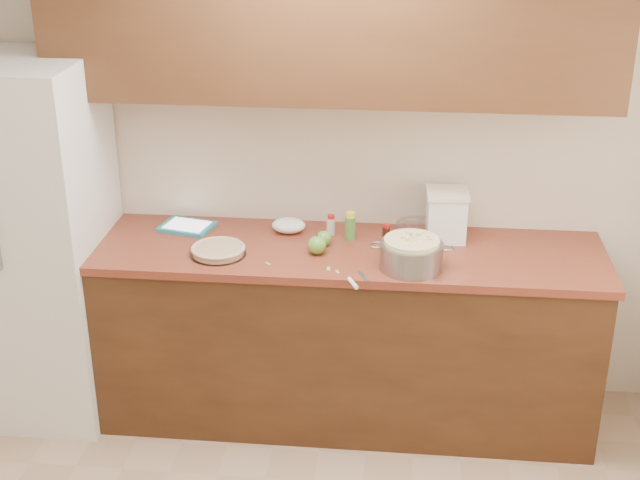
# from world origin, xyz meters

# --- Properties ---
(room_shell) EXTENTS (3.60, 3.60, 3.60)m
(room_shell) POSITION_xyz_m (0.00, 0.00, 1.30)
(room_shell) COLOR tan
(room_shell) RESTS_ON ground
(counter_run) EXTENTS (2.64, 0.68, 0.92)m
(counter_run) POSITION_xyz_m (0.00, 1.48, 0.46)
(counter_run) COLOR #462713
(counter_run) RESTS_ON ground
(upper_cabinets) EXTENTS (2.60, 0.34, 0.70)m
(upper_cabinets) POSITION_xyz_m (0.00, 1.63, 1.95)
(upper_cabinets) COLOR #4F2E18
(upper_cabinets) RESTS_ON room_shell
(fridge) EXTENTS (0.70, 0.70, 1.80)m
(fridge) POSITION_xyz_m (-1.44, 1.44, 0.90)
(fridge) COLOR silver
(fridge) RESTS_ON ground
(pie) EXTENTS (0.26, 0.26, 0.04)m
(pie) POSITION_xyz_m (-0.49, 1.34, 0.94)
(pie) COLOR silver
(pie) RESTS_ON counter_run
(colander) EXTENTS (0.38, 0.29, 0.14)m
(colander) POSITION_xyz_m (0.40, 1.29, 0.99)
(colander) COLOR gray
(colander) RESTS_ON counter_run
(flour_canister) EXTENTS (0.21, 0.21, 0.24)m
(flour_canister) POSITION_xyz_m (0.57, 1.64, 1.04)
(flour_canister) COLOR white
(flour_canister) RESTS_ON counter_run
(tablet) EXTENTS (0.29, 0.24, 0.02)m
(tablet) POSITION_xyz_m (-0.71, 1.64, 0.93)
(tablet) COLOR teal
(tablet) RESTS_ON counter_run
(paring_knife) EXTENTS (0.10, 0.19, 0.02)m
(paring_knife) POSITION_xyz_m (0.16, 1.10, 0.93)
(paring_knife) COLOR gray
(paring_knife) RESTS_ON counter_run
(lemon_bottle) EXTENTS (0.05, 0.05, 0.14)m
(lemon_bottle) POSITION_xyz_m (0.11, 1.58, 0.99)
(lemon_bottle) COLOR #4C8C38
(lemon_bottle) RESTS_ON counter_run
(cinnamon_shaker) EXTENTS (0.04, 0.04, 0.10)m
(cinnamon_shaker) POSITION_xyz_m (0.01, 1.64, 0.97)
(cinnamon_shaker) COLOR beige
(cinnamon_shaker) RESTS_ON counter_run
(vanilla_bottle) EXTENTS (0.04, 0.04, 0.10)m
(vanilla_bottle) POSITION_xyz_m (0.28, 1.55, 0.97)
(vanilla_bottle) COLOR black
(vanilla_bottle) RESTS_ON counter_run
(mixing_bowl) EXTENTS (0.21, 0.21, 0.08)m
(mixing_bowl) POSITION_xyz_m (0.43, 1.64, 0.96)
(mixing_bowl) COLOR silver
(mixing_bowl) RESTS_ON counter_run
(paper_towel) EXTENTS (0.20, 0.18, 0.07)m
(paper_towel) POSITION_xyz_m (-0.20, 1.65, 0.95)
(paper_towel) COLOR white
(paper_towel) RESTS_ON counter_run
(apple_left) EXTENTS (0.09, 0.09, 0.10)m
(apple_left) POSITION_xyz_m (-0.04, 1.40, 0.96)
(apple_left) COLOR #5F9531
(apple_left) RESTS_ON counter_run
(apple_center) EXTENTS (0.07, 0.07, 0.09)m
(apple_center) POSITION_xyz_m (-0.01, 1.50, 0.96)
(apple_center) COLOR #5F9531
(apple_center) RESTS_ON counter_run
(peel_a) EXTENTS (0.02, 0.03, 0.00)m
(peel_a) POSITION_xyz_m (0.08, 1.21, 0.92)
(peel_a) COLOR #8AC35E
(peel_a) RESTS_ON counter_run
(peel_b) EXTENTS (0.02, 0.04, 0.00)m
(peel_b) POSITION_xyz_m (0.03, 1.24, 0.92)
(peel_b) COLOR #8AC35E
(peel_b) RESTS_ON counter_run
(peel_c) EXTENTS (0.03, 0.03, 0.00)m
(peel_c) POSITION_xyz_m (-0.25, 1.27, 0.92)
(peel_c) COLOR #8AC35E
(peel_c) RESTS_ON counter_run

